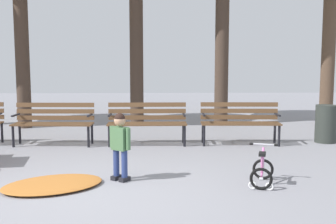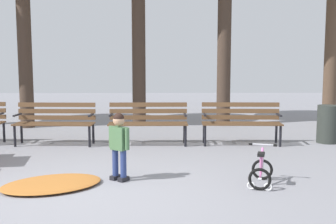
% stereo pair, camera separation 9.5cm
% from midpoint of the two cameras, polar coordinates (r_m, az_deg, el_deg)
% --- Properties ---
extents(ground, '(36.00, 36.00, 0.00)m').
position_cam_midpoint_polar(ground, '(5.47, -11.86, -11.19)').
color(ground, gray).
extents(park_bench_left, '(1.62, 0.52, 0.85)m').
position_cam_midpoint_polar(park_bench_left, '(8.81, -15.59, -1.06)').
color(park_bench_left, brown).
rests_on(park_bench_left, ground).
extents(park_bench_right, '(1.60, 0.46, 0.85)m').
position_cam_midpoint_polar(park_bench_right, '(8.55, -3.18, -1.06)').
color(park_bench_right, brown).
rests_on(park_bench_right, ground).
extents(park_bench_far_right, '(1.62, 0.52, 0.85)m').
position_cam_midpoint_polar(park_bench_far_right, '(8.70, 9.47, -1.01)').
color(park_bench_far_right, brown).
rests_on(park_bench_far_right, ground).
extents(child_standing, '(0.31, 0.27, 0.97)m').
position_cam_midpoint_polar(child_standing, '(5.95, -7.01, -4.04)').
color(child_standing, navy).
rests_on(child_standing, ground).
extents(kids_bicycle, '(0.49, 0.62, 0.54)m').
position_cam_midpoint_polar(kids_bicycle, '(5.92, 12.27, -7.78)').
color(kids_bicycle, black).
rests_on(kids_bicycle, ground).
extents(leaf_pile, '(1.63, 1.44, 0.07)m').
position_cam_midpoint_polar(leaf_pile, '(5.96, -15.87, -9.45)').
color(leaf_pile, '#B26B2D').
rests_on(leaf_pile, ground).
extents(trash_bin, '(0.44, 0.44, 0.79)m').
position_cam_midpoint_polar(trash_bin, '(9.36, 20.46, -1.51)').
color(trash_bin, '#2D332D').
rests_on(trash_bin, ground).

